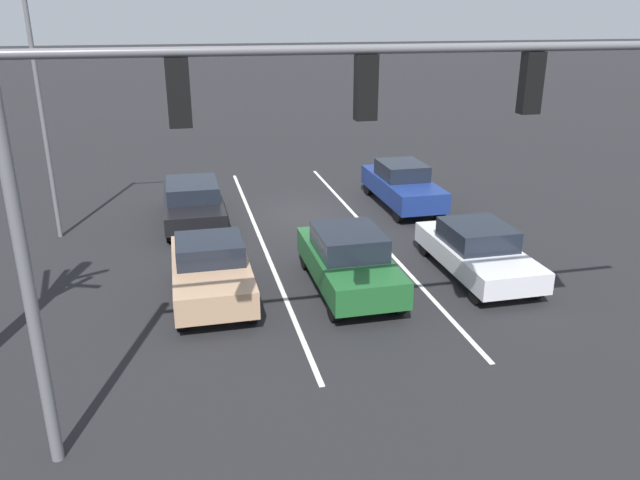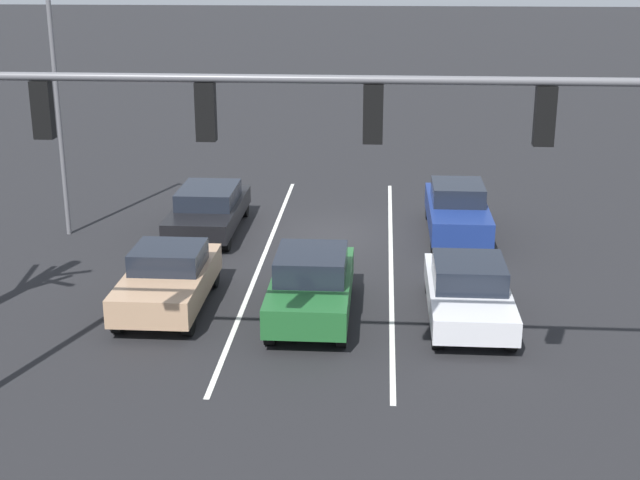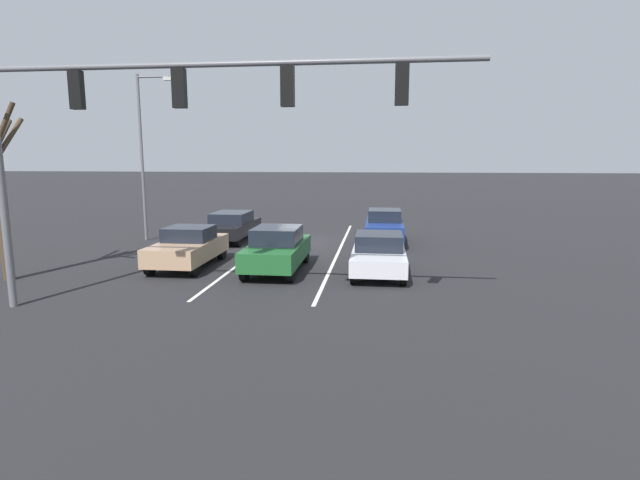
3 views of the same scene
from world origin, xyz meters
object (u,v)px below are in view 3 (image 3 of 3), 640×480
at_px(traffic_signal_gantry, 154,113).
at_px(car_navy_leftlane_second, 384,226).
at_px(car_silver_leftlane_front, 379,253).
at_px(car_black_rightlane_second, 232,225).
at_px(car_darkgreen_midlane_front, 277,249).
at_px(street_lamp_right_shoulder, 145,147).
at_px(car_tan_rightlane_front, 188,247).

bearing_deg(traffic_signal_gantry, car_navy_leftlane_second, -116.35).
bearing_deg(car_silver_leftlane_front, car_black_rightlane_second, -40.76).
distance_m(car_darkgreen_midlane_front, car_black_rightlane_second, 7.42).
bearing_deg(street_lamp_right_shoulder, car_silver_leftlane_front, 152.97).
xyz_separation_m(car_silver_leftlane_front, car_darkgreen_midlane_front, (3.66, 0.13, 0.11)).
distance_m(car_silver_leftlane_front, car_black_rightlane_second, 9.68).
relative_size(car_tan_rightlane_front, traffic_signal_gantry, 0.33).
bearing_deg(car_silver_leftlane_front, car_tan_rightlane_front, -1.41).
xyz_separation_m(car_silver_leftlane_front, car_navy_leftlane_second, (-0.22, -6.48, 0.11)).
xyz_separation_m(car_darkgreen_midlane_front, car_tan_rightlane_front, (3.48, -0.31, -0.06)).
bearing_deg(car_navy_leftlane_second, car_black_rightlane_second, 1.21).
xyz_separation_m(car_tan_rightlane_front, traffic_signal_gantry, (-1.50, 5.53, 4.43)).
xyz_separation_m(car_navy_leftlane_second, street_lamp_right_shoulder, (11.61, 0.67, 3.79)).
xyz_separation_m(car_darkgreen_midlane_front, car_navy_leftlane_second, (-3.88, -6.61, -0.00)).
relative_size(car_silver_leftlane_front, car_black_rightlane_second, 0.95).
distance_m(car_tan_rightlane_front, car_navy_leftlane_second, 9.70).
height_order(car_navy_leftlane_second, traffic_signal_gantry, traffic_signal_gantry).
relative_size(car_silver_leftlane_front, car_navy_leftlane_second, 0.95).
height_order(car_darkgreen_midlane_front, street_lamp_right_shoulder, street_lamp_right_shoulder).
bearing_deg(street_lamp_right_shoulder, car_darkgreen_midlane_front, 142.46).
xyz_separation_m(car_darkgreen_midlane_front, car_black_rightlane_second, (3.67, -6.45, -0.07)).
distance_m(car_black_rightlane_second, street_lamp_right_shoulder, 5.62).
distance_m(car_darkgreen_midlane_front, car_navy_leftlane_second, 7.67).
xyz_separation_m(car_tan_rightlane_front, car_black_rightlane_second, (0.19, -6.14, -0.01)).
relative_size(car_navy_leftlane_second, traffic_signal_gantry, 0.37).
bearing_deg(traffic_signal_gantry, car_silver_leftlane_front, -136.47).
bearing_deg(car_darkgreen_midlane_front, traffic_signal_gantry, 69.28).
bearing_deg(traffic_signal_gantry, car_black_rightlane_second, -81.74).
distance_m(car_silver_leftlane_front, car_navy_leftlane_second, 6.49).
bearing_deg(car_black_rightlane_second, traffic_signal_gantry, 98.26).
height_order(car_navy_leftlane_second, street_lamp_right_shoulder, street_lamp_right_shoulder).
bearing_deg(street_lamp_right_shoulder, car_black_rightlane_second, -172.80).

